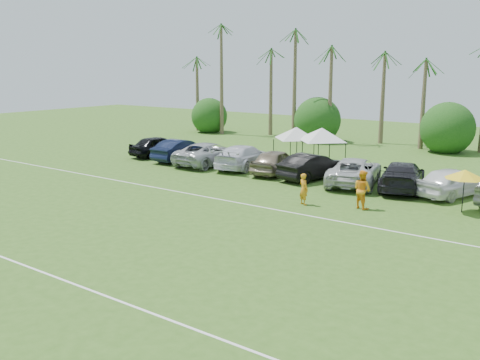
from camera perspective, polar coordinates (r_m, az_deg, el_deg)
The scene contains 25 objects.
field_lines at distance 25.50m, azimuth -11.72°, elevation -4.50°, with size 80.00×12.10×0.01m.
palm_tree_0 at distance 61.34m, azimuth -5.02°, elevation 12.35°, with size 2.40×2.40×8.90m.
palm_tree_1 at distance 58.19m, azimuth -1.22°, elevation 13.27°, with size 2.40×2.40×9.90m.
palm_tree_2 at distance 55.33m, azimuth 3.03°, elevation 14.20°, with size 2.40×2.40×10.90m.
palm_tree_3 at distance 53.29m, azimuth 6.77°, elevation 15.13°, with size 2.40×2.40×11.90m.
palm_tree_4 at distance 51.35m, azimuth 10.67°, elevation 12.24°, with size 2.40×2.40×8.90m.
palm_tree_5 at distance 49.76m, azimuth 14.97°, elevation 13.06°, with size 2.40×2.40×9.90m.
palm_tree_6 at distance 48.46m, azimuth 19.56°, elevation 13.84°, with size 2.40×2.40×10.90m.
bush_tree_0 at distance 60.44m, azimuth -2.13°, elevation 7.00°, with size 4.00×4.00×4.00m.
bush_tree_1 at distance 53.41m, azimuth 8.96°, elevation 6.18°, with size 4.00×4.00×4.00m.
bush_tree_2 at distance 49.13m, azimuth 21.53°, elevation 4.98°, with size 4.00×4.00×4.00m.
sideline_player_a at distance 28.21m, azimuth 6.81°, elevation -0.97°, with size 0.61×0.40×1.68m, color orange.
sideline_player_b at distance 27.94m, azimuth 12.91°, elevation -0.99°, with size 0.97×0.76×2.00m, color orange.
canopy_tent_left at distance 40.42m, azimuth 6.06°, elevation 5.63°, with size 3.85×3.85×3.12m.
canopy_tent_right at distance 39.00m, azimuth 8.74°, elevation 5.52°, with size 4.04×4.04×3.27m.
market_umbrella at distance 28.53m, azimuth 22.87°, elevation 0.57°, with size 1.95×1.95×2.17m.
parked_car_0 at distance 43.62m, azimuth -8.69°, elevation 3.61°, with size 1.97×4.89×1.67m, color black.
parked_car_1 at distance 41.33m, azimuth -6.32°, elevation 3.20°, with size 1.76×5.05×1.67m, color black.
parked_car_2 at distance 39.42m, azimuth -3.31°, elevation 2.82°, with size 2.76×5.99×1.67m, color #ABACAF.
parked_car_3 at distance 38.03m, azimuth 0.44°, elevation 2.50°, with size 2.33×5.74×1.67m, color silver.
parked_car_4 at distance 36.20m, azimuth 3.84°, elevation 1.98°, with size 1.97×4.89×1.67m, color #7E705A.
parked_car_5 at distance 34.69m, azimuth 7.73°, elevation 1.45°, with size 1.76×5.05×1.67m, color black.
parked_car_6 at distance 33.54m, azimuth 12.11°, elevation 0.92°, with size 2.76×5.99×1.67m, color #BABABB.
parked_car_7 at distance 32.83m, azimuth 16.91°, elevation 0.43°, with size 2.33×5.74×1.67m, color black.
parked_car_8 at distance 32.05m, azimuth 21.74°, elevation -0.19°, with size 1.97×4.89×1.67m, color white.
Camera 1 is at (18.27, -8.27, 7.19)m, focal length 40.00 mm.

